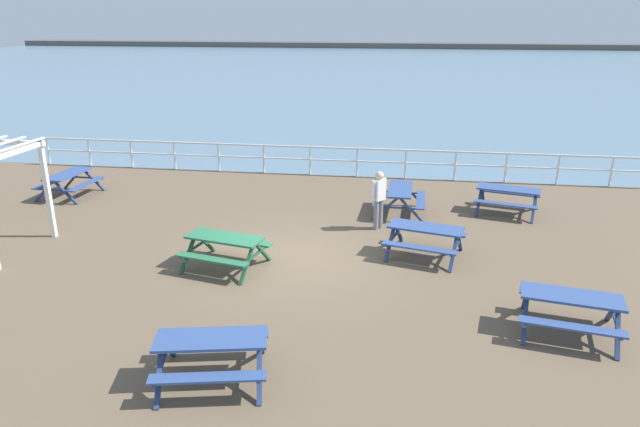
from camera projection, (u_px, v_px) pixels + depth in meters
ground_plane at (293, 260)px, 14.38m from camera, size 30.00×24.00×0.20m
sea_band at (386, 69)px, 63.63m from camera, size 142.00×90.00×0.01m
distant_shoreline at (397, 48)px, 103.81m from camera, size 142.00×6.00×1.80m
seaward_railing at (333, 156)px, 21.35m from camera, size 23.07×0.07×1.08m
picnic_table_near_left at (400, 195)px, 17.32m from camera, size 1.59×1.84×0.80m
picnic_table_near_right at (571, 304)px, 10.76m from camera, size 2.03×1.80×0.80m
picnic_table_mid_centre at (508, 194)px, 17.36m from camera, size 2.11×1.90×0.80m
picnic_table_far_left at (69, 179)px, 18.98m from camera, size 1.63×1.88×0.80m
picnic_table_far_right at (425, 234)px, 14.21m from camera, size 2.11×1.90×0.80m
picnic_table_seaward at (225, 244)px, 13.58m from camera, size 2.08×1.86×0.80m
picnic_table_corner at (211, 348)px, 9.36m from camera, size 2.08×1.85×0.80m
visitor at (379, 196)px, 15.92m from camera, size 0.39×0.43×1.66m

